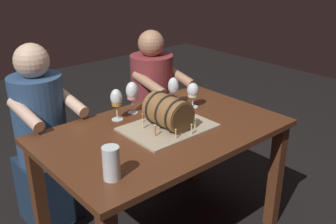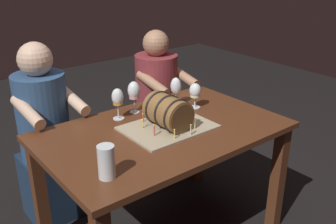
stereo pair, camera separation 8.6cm
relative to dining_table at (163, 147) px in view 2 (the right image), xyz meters
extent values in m
cube|color=#562D19|center=(0.00, 0.00, 0.10)|extent=(1.37, 0.86, 0.03)
cube|color=#562D19|center=(0.62, -0.37, -0.28)|extent=(0.07, 0.07, 0.72)
cube|color=#562D19|center=(-0.62, 0.37, -0.28)|extent=(0.07, 0.07, 0.72)
cube|color=#562D19|center=(0.62, 0.37, -0.28)|extent=(0.07, 0.07, 0.72)
cube|color=tan|center=(0.02, -0.01, 0.12)|extent=(0.49, 0.36, 0.01)
cylinder|color=brown|center=(0.02, -0.01, 0.22)|extent=(0.18, 0.24, 0.18)
cylinder|color=#4F371E|center=(0.02, -0.14, 0.22)|extent=(0.16, 0.00, 0.16)
cylinder|color=#4F371E|center=(0.02, 0.11, 0.22)|extent=(0.16, 0.00, 0.16)
torus|color=black|center=(0.02, -0.10, 0.22)|extent=(0.20, 0.01, 0.20)
torus|color=black|center=(0.02, -0.01, 0.22)|extent=(0.20, 0.01, 0.20)
torus|color=black|center=(0.02, 0.07, 0.22)|extent=(0.20, 0.01, 0.20)
cylinder|color=#EAD666|center=(0.16, 0.01, 0.15)|extent=(0.01, 0.01, 0.05)
sphere|color=#F9C64C|center=(0.16, 0.01, 0.18)|extent=(0.01, 0.01, 0.01)
cylinder|color=#D64C47|center=(0.13, 0.09, 0.16)|extent=(0.01, 0.01, 0.06)
sphere|color=#F9C64C|center=(0.13, 0.09, 0.19)|extent=(0.01, 0.01, 0.01)
cylinder|color=#D64C47|center=(0.05, 0.15, 0.15)|extent=(0.01, 0.01, 0.05)
sphere|color=#F9C64C|center=(0.05, 0.15, 0.18)|extent=(0.01, 0.01, 0.01)
cylinder|color=#D64C47|center=(-0.05, 0.13, 0.15)|extent=(0.01, 0.01, 0.05)
sphere|color=#F9C64C|center=(-0.05, 0.13, 0.18)|extent=(0.01, 0.01, 0.01)
cylinder|color=#EAD666|center=(-0.10, 0.06, 0.15)|extent=(0.01, 0.01, 0.05)
sphere|color=#F9C64C|center=(-0.10, 0.06, 0.18)|extent=(0.01, 0.01, 0.01)
cylinder|color=#D64C47|center=(-0.11, -0.06, 0.16)|extent=(0.01, 0.01, 0.06)
sphere|color=#F9C64C|center=(-0.11, -0.06, 0.19)|extent=(0.01, 0.01, 0.01)
cylinder|color=#EAD666|center=(-0.05, -0.16, 0.15)|extent=(0.01, 0.01, 0.05)
sphere|color=#F9C64C|center=(-0.05, -0.16, 0.18)|extent=(0.01, 0.01, 0.01)
cylinder|color=silver|center=(0.05, -0.18, 0.15)|extent=(0.01, 0.01, 0.05)
sphere|color=#F9C64C|center=(0.05, -0.18, 0.19)|extent=(0.01, 0.01, 0.01)
cylinder|color=#EAD666|center=(0.12, -0.13, 0.15)|extent=(0.01, 0.01, 0.05)
sphere|color=#F9C64C|center=(0.12, -0.13, 0.18)|extent=(0.01, 0.01, 0.01)
cylinder|color=white|center=(0.36, 0.13, 0.12)|extent=(0.07, 0.07, 0.00)
cylinder|color=white|center=(0.36, 0.13, 0.15)|extent=(0.01, 0.01, 0.07)
ellipsoid|color=white|center=(0.36, 0.13, 0.23)|extent=(0.08, 0.08, 0.09)
cylinder|color=beige|center=(0.36, 0.13, 0.21)|extent=(0.06, 0.06, 0.04)
cylinder|color=white|center=(0.29, 0.24, 0.12)|extent=(0.07, 0.07, 0.00)
cylinder|color=white|center=(0.29, 0.24, 0.15)|extent=(0.01, 0.01, 0.07)
ellipsoid|color=white|center=(0.29, 0.24, 0.25)|extent=(0.07, 0.07, 0.11)
cylinder|color=white|center=(-0.12, 0.28, 0.12)|extent=(0.07, 0.07, 0.00)
cylinder|color=white|center=(-0.12, 0.28, 0.16)|extent=(0.01, 0.01, 0.08)
ellipsoid|color=white|center=(-0.12, 0.28, 0.25)|extent=(0.07, 0.07, 0.10)
cylinder|color=#C6842D|center=(-0.12, 0.28, 0.23)|extent=(0.06, 0.06, 0.04)
cylinder|color=white|center=(0.01, 0.30, 0.12)|extent=(0.06, 0.06, 0.00)
cylinder|color=white|center=(0.01, 0.30, 0.16)|extent=(0.01, 0.01, 0.09)
ellipsoid|color=white|center=(0.01, 0.30, 0.26)|extent=(0.08, 0.08, 0.11)
cylinder|color=pink|center=(0.01, 0.30, 0.22)|extent=(0.06, 0.06, 0.03)
cylinder|color=white|center=(-0.51, -0.25, 0.19)|extent=(0.08, 0.08, 0.16)
cylinder|color=#C6842D|center=(-0.51, -0.25, 0.18)|extent=(0.07, 0.07, 0.12)
cylinder|color=white|center=(-0.51, -0.25, 0.24)|extent=(0.07, 0.07, 0.01)
cube|color=#1B2D46|center=(-0.45, 0.66, -0.42)|extent=(0.34, 0.32, 0.45)
cylinder|color=#2D4C75|center=(-0.45, 0.66, 0.08)|extent=(0.35, 0.35, 0.56)
sphere|color=beige|center=(-0.45, 0.66, 0.45)|extent=(0.21, 0.21, 0.21)
cylinder|color=beige|center=(-0.29, 0.54, 0.20)|extent=(0.10, 0.31, 0.14)
cylinder|color=beige|center=(-0.58, 0.51, 0.20)|extent=(0.10, 0.31, 0.14)
cube|color=#4C1B1E|center=(0.45, 0.66, -0.42)|extent=(0.34, 0.32, 0.45)
cylinder|color=maroon|center=(0.45, 0.66, 0.07)|extent=(0.33, 0.33, 0.54)
sphere|color=#A87A5B|center=(0.45, 0.66, 0.43)|extent=(0.19, 0.19, 0.19)
cylinder|color=#A87A5B|center=(0.59, 0.53, 0.18)|extent=(0.08, 0.31, 0.14)
cylinder|color=#A87A5B|center=(0.31, 0.52, 0.18)|extent=(0.08, 0.31, 0.14)
camera|label=1|loc=(-1.28, -1.51, 1.04)|focal=41.17mm
camera|label=2|loc=(-1.21, -1.56, 1.04)|focal=41.17mm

